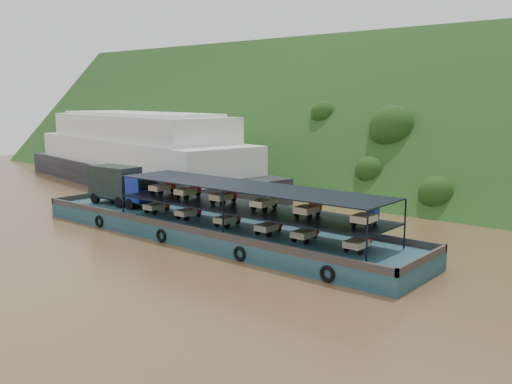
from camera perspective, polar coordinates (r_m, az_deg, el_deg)
The scene contains 4 objects.
ground at distance 44.62m, azimuth -0.50°, elevation -4.81°, with size 160.00×160.00×0.00m, color brown.
hillside at distance 75.24m, azimuth 17.54°, elevation 0.57°, with size 140.00×28.00×28.00m, color #193914.
cargo_barge at distance 45.84m, azimuth -5.37°, elevation -2.96°, with size 35.00×7.18×4.73m.
passenger_ferry at distance 74.02m, azimuth -11.66°, elevation 3.78°, with size 46.67×19.60×9.18m.
Camera 1 is at (28.02, -32.97, 10.91)m, focal length 40.00 mm.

